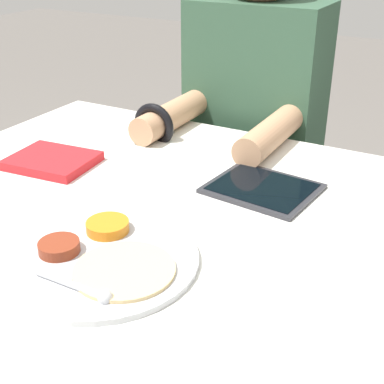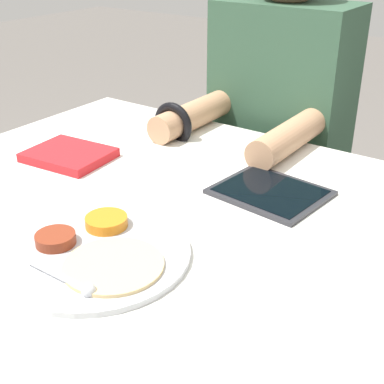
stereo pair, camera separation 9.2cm
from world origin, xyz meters
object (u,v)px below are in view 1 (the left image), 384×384
thali_tray (102,258)px  red_notebook (52,161)px  tablet_device (262,188)px  person_diner (251,166)px

thali_tray → red_notebook: bearing=142.7°
tablet_device → person_diner: size_ratio=0.18×
red_notebook → tablet_device: (0.45, 0.11, -0.00)m
tablet_device → person_diner: (-0.21, 0.44, -0.17)m
person_diner → tablet_device: bearing=-64.9°
tablet_device → red_notebook: bearing=-166.7°
tablet_device → thali_tray: bearing=-109.1°
red_notebook → person_diner: person_diner is taller
red_notebook → person_diner: 0.62m
thali_tray → tablet_device: bearing=70.9°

